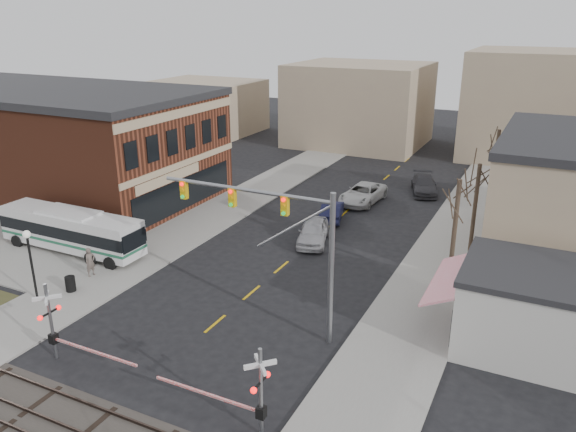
% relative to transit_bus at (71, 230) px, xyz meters
% --- Properties ---
extents(ground, '(160.00, 160.00, 0.00)m').
position_rel_transit_bus_xyz_m(ground, '(14.32, -5.91, -1.65)').
color(ground, black).
rests_on(ground, ground).
extents(sidewalk_west, '(5.00, 60.00, 0.12)m').
position_rel_transit_bus_xyz_m(sidewalk_west, '(4.82, 14.09, -1.59)').
color(sidewalk_west, gray).
rests_on(sidewalk_west, ground).
extents(sidewalk_east, '(5.00, 60.00, 0.12)m').
position_rel_transit_bus_xyz_m(sidewalk_east, '(23.82, 14.09, -1.59)').
color(sidewalk_east, gray).
rests_on(sidewalk_east, ground).
extents(brick_building, '(30.40, 15.40, 9.60)m').
position_rel_transit_bus_xyz_m(brick_building, '(-12.67, 10.09, 3.16)').
color(brick_building, brown).
rests_on(brick_building, ground).
extents(awning_shop, '(9.74, 6.20, 4.30)m').
position_rel_transit_bus_xyz_m(awning_shop, '(30.29, 1.09, 0.52)').
color(awning_shop, beige).
rests_on(awning_shop, ground).
extents(tree_east_a, '(0.28, 0.28, 6.75)m').
position_rel_transit_bus_xyz_m(tree_east_a, '(24.82, 6.09, 1.85)').
color(tree_east_a, '#382B21').
rests_on(tree_east_a, sidewalk_east).
extents(tree_east_b, '(0.28, 0.28, 6.30)m').
position_rel_transit_bus_xyz_m(tree_east_b, '(25.12, 12.09, 1.62)').
color(tree_east_b, '#382B21').
rests_on(tree_east_b, sidewalk_east).
extents(tree_east_c, '(0.28, 0.28, 7.20)m').
position_rel_transit_bus_xyz_m(tree_east_c, '(25.32, 20.09, 2.07)').
color(tree_east_c, '#382B21').
rests_on(tree_east_c, sidewalk_east).
extents(transit_bus, '(11.22, 2.47, 2.89)m').
position_rel_transit_bus_xyz_m(transit_bus, '(0.00, 0.00, 0.00)').
color(transit_bus, silver).
rests_on(transit_bus, ground).
extents(traffic_signal_mast, '(9.69, 0.30, 8.00)m').
position_rel_transit_bus_xyz_m(traffic_signal_mast, '(17.83, -2.81, 4.08)').
color(traffic_signal_mast, gray).
rests_on(traffic_signal_mast, ground).
extents(rr_crossing_west, '(5.60, 1.36, 4.00)m').
position_rel_transit_bus_xyz_m(rr_crossing_west, '(9.53, -9.98, 0.32)').
color(rr_crossing_west, gray).
rests_on(rr_crossing_west, ground).
extents(rr_crossing_east, '(5.60, 1.36, 4.00)m').
position_rel_transit_bus_xyz_m(rr_crossing_east, '(20.22, -10.26, 0.32)').
color(rr_crossing_east, gray).
rests_on(rr_crossing_east, ground).
extents(street_lamp, '(0.44, 0.44, 4.27)m').
position_rel_transit_bus_xyz_m(street_lamp, '(3.53, -6.24, 1.53)').
color(street_lamp, black).
rests_on(street_lamp, sidewalk_west).
extents(trash_bin, '(0.60, 0.60, 0.93)m').
position_rel_transit_bus_xyz_m(trash_bin, '(4.55, -4.63, -1.06)').
color(trash_bin, black).
rests_on(trash_bin, sidewalk_west).
extents(car_a, '(3.27, 5.30, 1.68)m').
position_rel_transit_bus_xyz_m(car_a, '(14.49, 8.94, -0.80)').
color(car_a, '#A1A0A5').
rests_on(car_a, ground).
extents(car_b, '(2.72, 4.75, 1.48)m').
position_rel_transit_bus_xyz_m(car_b, '(13.88, 14.14, -0.90)').
color(car_b, '#191B3E').
rests_on(car_b, ground).
extents(car_c, '(3.14, 6.05, 1.63)m').
position_rel_transit_bus_xyz_m(car_c, '(14.73, 19.34, -0.83)').
color(car_c, silver).
rests_on(car_c, ground).
extents(car_d, '(3.64, 5.70, 1.54)m').
position_rel_transit_bus_xyz_m(car_d, '(18.95, 24.54, -0.88)').
color(car_d, '#39383D').
rests_on(car_d, ground).
extents(pedestrian_near, '(0.54, 0.74, 1.88)m').
position_rel_transit_bus_xyz_m(pedestrian_near, '(4.14, -2.52, -0.58)').
color(pedestrian_near, '#63574F').
rests_on(pedestrian_near, sidewalk_west).
extents(pedestrian_far, '(0.93, 0.98, 1.59)m').
position_rel_transit_bus_xyz_m(pedestrian_far, '(3.99, 2.40, -0.73)').
color(pedestrian_far, '#333D59').
rests_on(pedestrian_far, sidewalk_west).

